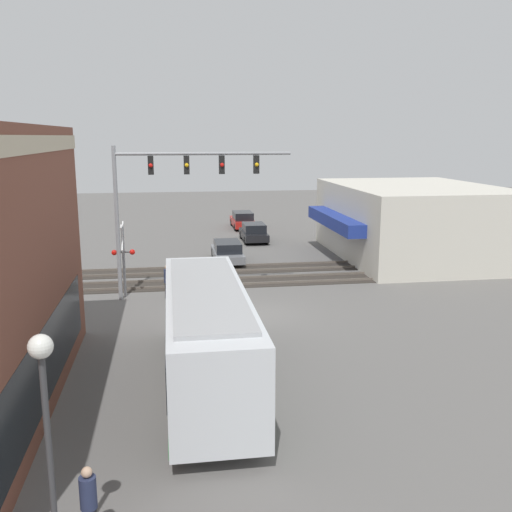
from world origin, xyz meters
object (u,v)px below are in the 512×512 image
at_px(parked_car_black, 254,233).
at_px(parked_car_red, 243,220).
at_px(city_bus, 207,332).
at_px(pedestrian_by_lamp, 89,505).
at_px(parked_car_grey, 227,252).
at_px(pedestrian_at_crossing, 167,281).
at_px(streetlamp, 48,435).
at_px(crossing_signal, 123,252).

distance_m(parked_car_black, parked_car_red, 6.73).
relative_size(city_bus, pedestrian_by_lamp, 6.18).
relative_size(city_bus, parked_car_grey, 2.26).
bearing_deg(pedestrian_by_lamp, pedestrian_at_crossing, -5.07).
distance_m(pedestrian_at_crossing, pedestrian_by_lamp, 17.84).
bearing_deg(parked_car_black, pedestrian_by_lamp, 165.91).
distance_m(parked_car_red, pedestrian_by_lamp, 40.46).
xyz_separation_m(parked_car_grey, pedestrian_by_lamp, (-25.85, 5.46, 0.22)).
distance_m(city_bus, streetlamp, 8.61).
relative_size(streetlamp, parked_car_black, 1.12).
bearing_deg(city_bus, parked_car_grey, -7.92).
xyz_separation_m(parked_car_red, pedestrian_by_lamp, (-39.61, 8.26, 0.18)).
height_order(city_bus, pedestrian_by_lamp, city_bus).
distance_m(streetlamp, parked_car_red, 41.31).
relative_size(crossing_signal, parked_car_red, 0.81).
distance_m(streetlamp, pedestrian_by_lamp, 2.14).
distance_m(crossing_signal, pedestrian_by_lamp, 18.63).
distance_m(parked_car_black, pedestrian_at_crossing, 16.53).
bearing_deg(pedestrian_at_crossing, city_bus, -173.11).
distance_m(crossing_signal, parked_car_grey, 9.61).
bearing_deg(parked_car_black, city_bus, 168.14).
bearing_deg(pedestrian_at_crossing, streetlamp, 173.56).
xyz_separation_m(streetlamp, parked_car_grey, (26.55, -5.97, -2.18)).
relative_size(parked_car_grey, parked_car_red, 0.99).
xyz_separation_m(parked_car_black, parked_car_red, (6.73, 0.00, 0.02)).
relative_size(crossing_signal, pedestrian_at_crossing, 2.20).
bearing_deg(city_bus, crossing_signal, 16.84).
xyz_separation_m(city_bus, parked_car_black, (25.72, -5.40, -1.17)).
bearing_deg(streetlamp, city_bus, -23.17).
bearing_deg(pedestrian_at_crossing, pedestrian_by_lamp, 174.93).
bearing_deg(pedestrian_by_lamp, city_bus, -21.75).
bearing_deg(pedestrian_by_lamp, crossing_signal, 1.83).
relative_size(crossing_signal, parked_car_black, 0.90).
xyz_separation_m(crossing_signal, streetlamp, (-19.27, -0.09, 0.53)).
height_order(streetlamp, parked_car_black, streetlamp).
bearing_deg(parked_car_red, parked_car_black, 180.00).
bearing_deg(parked_car_red, crossing_signal, 157.19).
distance_m(streetlamp, parked_car_black, 34.78).
xyz_separation_m(parked_car_grey, parked_car_black, (7.04, -2.80, 0.02)).
bearing_deg(parked_car_grey, crossing_signal, 140.29).
bearing_deg(pedestrian_at_crossing, parked_car_red, -17.01).
bearing_deg(parked_car_grey, city_bus, 172.08).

